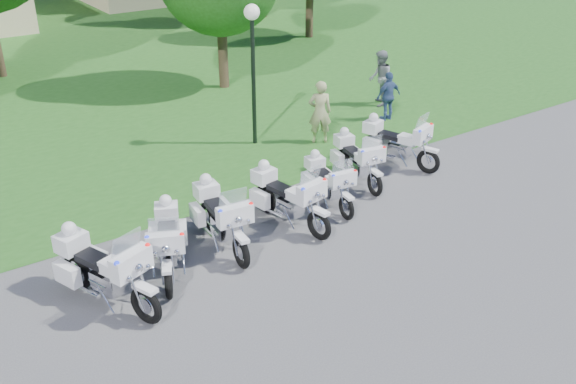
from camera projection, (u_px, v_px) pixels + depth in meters
ground at (306, 258)px, 13.47m from camera, size 100.00×100.00×0.00m
grass_lawn at (4, 25)px, 33.38m from camera, size 100.00×48.00×0.01m
motorcycle_0 at (102, 268)px, 11.80m from camera, size 1.44×2.50×1.76m
motorcycle_1 at (167, 240)px, 12.83m from camera, size 1.40×2.20×1.59m
motorcycle_2 at (221, 216)px, 13.67m from camera, size 0.96×2.47×1.66m
motorcycle_3 at (287, 196)px, 14.50m from camera, size 1.06×2.42×1.63m
motorcycle_4 at (328, 181)px, 15.40m from camera, size 0.87×2.11×1.42m
motorcycle_5 at (357, 158)px, 16.52m from camera, size 0.98×2.23×1.51m
motorcycle_6 at (396, 141)px, 17.46m from camera, size 1.25×2.31×1.60m
lamp_post at (252, 40)px, 17.69m from camera, size 0.44×0.44×4.05m
bystander_a at (320, 112)px, 18.73m from camera, size 0.82×0.72×1.88m
bystander_b at (380, 79)px, 21.71m from camera, size 1.12×1.16×1.88m
bystander_c at (388, 96)px, 20.50m from camera, size 0.94×0.41×1.58m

